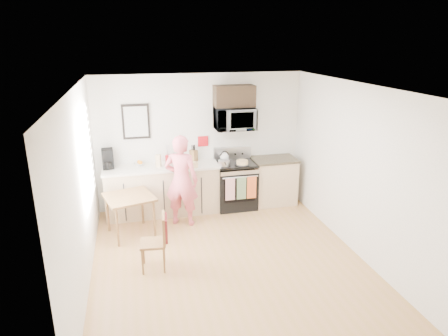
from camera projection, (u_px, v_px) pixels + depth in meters
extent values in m
plane|color=#A4773F|center=(229.00, 261.00, 6.04)|extent=(4.60, 4.60, 0.00)
cube|color=silver|center=(200.00, 141.00, 7.77)|extent=(4.00, 0.04, 2.60)
cube|color=silver|center=(292.00, 266.00, 3.51)|extent=(4.00, 0.04, 2.60)
cube|color=silver|center=(80.00, 192.00, 5.20)|extent=(0.04, 4.60, 2.60)
cube|color=silver|center=(356.00, 170.00, 6.08)|extent=(0.04, 4.60, 2.60)
cube|color=white|center=(229.00, 87.00, 5.24)|extent=(4.00, 4.60, 0.04)
cube|color=silver|center=(85.00, 157.00, 5.87)|extent=(0.02, 1.40, 1.50)
cube|color=white|center=(86.00, 157.00, 5.87)|extent=(0.01, 1.30, 1.40)
cube|color=tan|center=(162.00, 191.00, 7.58)|extent=(2.10, 0.60, 0.90)
cube|color=beige|center=(161.00, 167.00, 7.43)|extent=(2.14, 0.64, 0.04)
cube|color=tan|center=(273.00, 182.00, 8.07)|extent=(0.84, 0.60, 0.90)
cube|color=black|center=(274.00, 159.00, 7.92)|extent=(0.88, 0.64, 0.04)
cube|color=black|center=(235.00, 188.00, 7.89)|extent=(0.76, 0.65, 0.77)
cube|color=black|center=(240.00, 191.00, 7.58)|extent=(0.61, 0.02, 0.45)
cube|color=#BABABF|center=(240.00, 174.00, 7.48)|extent=(0.74, 0.02, 0.14)
cylinder|color=#BABABF|center=(241.00, 177.00, 7.45)|extent=(0.68, 0.02, 0.02)
cube|color=black|center=(236.00, 163.00, 7.73)|extent=(0.76, 0.65, 0.04)
cube|color=#BABABF|center=(232.00, 153.00, 7.94)|extent=(0.76, 0.08, 0.24)
cube|color=silver|center=(230.00, 189.00, 7.47)|extent=(0.18, 0.02, 0.44)
cube|color=#5A744D|center=(241.00, 188.00, 7.51)|extent=(0.18, 0.02, 0.44)
cube|color=#D64620|center=(252.00, 187.00, 7.56)|extent=(0.18, 0.02, 0.44)
imported|color=#BABABF|center=(235.00, 119.00, 7.56)|extent=(0.76, 0.51, 0.42)
cube|color=black|center=(234.00, 96.00, 7.47)|extent=(0.76, 0.35, 0.40)
cube|color=black|center=(136.00, 122.00, 7.35)|extent=(0.50, 0.03, 0.65)
cube|color=#A1A69D|center=(136.00, 122.00, 7.33)|extent=(0.42, 0.01, 0.56)
cube|color=#AE0E17|center=(203.00, 141.00, 7.77)|extent=(0.20, 0.02, 0.20)
imported|color=#D73B53|center=(181.00, 181.00, 7.02)|extent=(0.71, 0.60, 1.65)
cube|color=brown|center=(129.00, 197.00, 6.66)|extent=(0.75, 0.75, 0.04)
cylinder|color=brown|center=(117.00, 228.00, 6.37)|extent=(0.04, 0.04, 0.67)
cylinder|color=brown|center=(154.00, 219.00, 6.66)|extent=(0.04, 0.04, 0.67)
cylinder|color=brown|center=(108.00, 213.00, 6.88)|extent=(0.04, 0.04, 0.67)
cylinder|color=brown|center=(142.00, 206.00, 7.17)|extent=(0.04, 0.04, 0.67)
cube|color=brown|center=(153.00, 243.00, 5.73)|extent=(0.39, 0.39, 0.04)
cube|color=brown|center=(164.00, 228.00, 5.68)|extent=(0.07, 0.36, 0.43)
cube|color=#580F1A|center=(165.00, 228.00, 5.68)|extent=(0.08, 0.32, 0.35)
cylinder|color=brown|center=(143.00, 263.00, 5.63)|extent=(0.03, 0.03, 0.39)
cylinder|color=brown|center=(164.00, 261.00, 5.67)|extent=(0.03, 0.03, 0.39)
cylinder|color=brown|center=(144.00, 252.00, 5.92)|extent=(0.03, 0.03, 0.39)
cylinder|color=brown|center=(164.00, 250.00, 5.96)|extent=(0.03, 0.03, 0.39)
cube|color=brown|center=(194.00, 156.00, 7.71)|extent=(0.16, 0.17, 0.22)
cylinder|color=#AE0E17|center=(168.00, 159.00, 7.61)|extent=(0.12, 0.12, 0.15)
imported|color=white|center=(139.00, 164.00, 7.48)|extent=(0.21, 0.21, 0.05)
cube|color=#D5BB7F|center=(158.00, 161.00, 7.38)|extent=(0.11, 0.11, 0.23)
cube|color=black|center=(108.00, 159.00, 7.28)|extent=(0.21, 0.26, 0.36)
cylinder|color=black|center=(108.00, 165.00, 7.21)|extent=(0.13, 0.13, 0.13)
cube|color=tan|center=(190.00, 165.00, 7.32)|extent=(0.30, 0.18, 0.10)
cylinder|color=black|center=(242.00, 164.00, 7.56)|extent=(0.27, 0.27, 0.01)
cylinder|color=tan|center=(242.00, 162.00, 7.55)|extent=(0.22, 0.22, 0.07)
sphere|color=white|center=(225.00, 157.00, 7.75)|extent=(0.17, 0.17, 0.17)
cone|color=white|center=(225.00, 153.00, 7.72)|extent=(0.05, 0.05, 0.05)
torus|color=black|center=(225.00, 155.00, 7.74)|extent=(0.15, 0.02, 0.15)
cylinder|color=#BABABF|center=(224.00, 163.00, 7.49)|extent=(0.21, 0.21, 0.11)
cylinder|color=black|center=(225.00, 163.00, 7.33)|extent=(0.04, 0.19, 0.02)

